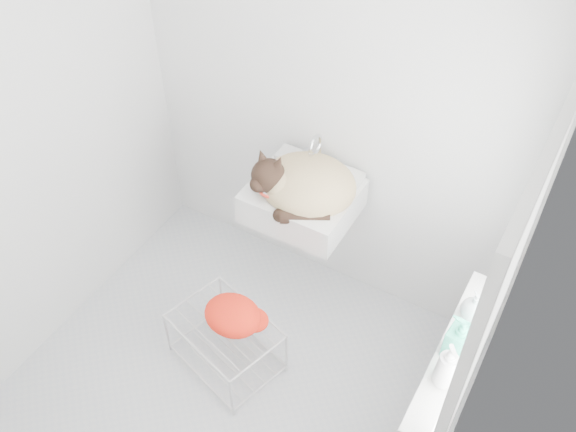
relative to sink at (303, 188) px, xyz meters
The scene contains 15 objects.
floor 1.13m from the sink, 88.96° to the right, with size 2.20×2.00×0.02m, color #BBBDBF.
back_wall 0.48m from the sink, 87.04° to the left, with size 2.20×0.02×2.50m, color white.
right_wall 1.40m from the sink, 33.61° to the right, with size 0.02×2.00×2.50m, color white.
left_wall 1.37m from the sink, 145.74° to the right, with size 0.02×2.00×2.50m, color white.
window_glass 1.32m from the sink, 26.18° to the right, with size 0.01×0.80×1.00m, color white.
window_frame 1.31m from the sink, 26.49° to the right, with size 0.04×0.90×1.10m, color white.
windowsill 1.16m from the sink, 27.82° to the right, with size 0.16×0.88×0.04m, color white.
sink is the anchor object (origin of this frame).
faucet 0.23m from the sink, 90.00° to the left, with size 0.20×0.14×0.20m, color silver, non-canonical shape.
cat 0.05m from the sink, 61.05° to the right, with size 0.56×0.50×0.32m.
wire_rack 0.94m from the sink, 100.63° to the right, with size 0.55×0.38×0.33m, color silver.
towel 0.77m from the sink, 97.67° to the right, with size 0.32×0.22×0.13m, color red.
bottle_a 1.24m from the sink, 34.95° to the right, with size 0.08×0.08×0.20m, color silver.
bottle_b 1.16m from the sink, 28.90° to the right, with size 0.10×0.10×0.22m, color teal.
bottle_c 1.07m from the sink, 19.26° to the right, with size 0.11×0.11×0.15m, color silver.
Camera 1 is at (1.13, -1.39, 3.04)m, focal length 39.45 mm.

